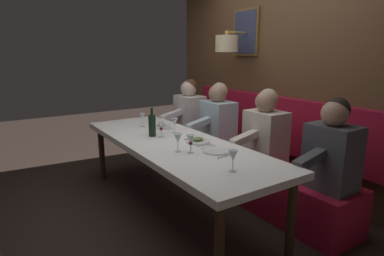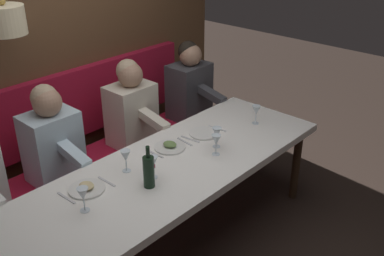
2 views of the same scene
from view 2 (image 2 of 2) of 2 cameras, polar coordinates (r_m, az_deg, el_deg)
ground_plane at (r=3.68m, az=-2.28°, el=-14.59°), size 12.00×12.00×0.00m
dining_table at (r=3.27m, az=-2.49°, el=-5.60°), size 0.90×2.61×0.74m
banquette_bench at (r=4.09m, az=-11.34°, el=-6.41°), size 0.52×2.81×0.45m
back_wall_panel at (r=4.08m, az=-17.88°, el=10.36°), size 0.59×4.01×2.90m
diner_nearest at (r=4.50m, az=-0.29°, el=5.71°), size 0.60×0.40×0.79m
diner_near at (r=4.01m, az=-7.71°, el=2.78°), size 0.60×0.40×0.79m
diner_middle at (r=3.61m, az=-17.39°, el=-1.13°), size 0.60×0.40×0.79m
place_setting_0 at (r=3.65m, az=1.53°, el=-0.68°), size 0.24×0.33×0.01m
place_setting_1 at (r=3.44m, az=-2.82°, el=-2.34°), size 0.24×0.32×0.05m
place_setting_2 at (r=3.04m, az=-13.21°, el=-7.44°), size 0.24×0.31×0.05m
wine_glass_0 at (r=3.14m, az=-8.43°, el=-3.60°), size 0.07×0.07×0.16m
wine_glass_1 at (r=3.04m, az=-5.01°, el=-4.43°), size 0.07×0.07×0.16m
wine_glass_2 at (r=3.42m, az=3.17°, el=-0.69°), size 0.07×0.07×0.16m
wine_glass_3 at (r=3.31m, az=3.08°, el=-1.61°), size 0.07×0.07×0.16m
wine_glass_4 at (r=3.82m, az=8.15°, el=2.17°), size 0.07×0.07×0.16m
wine_glass_5 at (r=2.80m, az=-13.68°, el=-8.24°), size 0.07×0.07×0.16m
wine_bottle at (r=2.95m, az=-5.52°, el=-5.48°), size 0.08×0.08×0.30m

